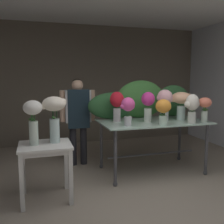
% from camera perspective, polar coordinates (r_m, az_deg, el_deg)
% --- Properties ---
extents(ground_plane, '(8.56, 8.56, 0.00)m').
position_cam_1_polar(ground_plane, '(4.71, 1.04, -11.82)').
color(ground_plane, gray).
extents(wall_back, '(5.52, 0.12, 2.79)m').
position_cam_1_polar(wall_back, '(6.32, -4.40, 6.06)').
color(wall_back, '#706656').
rests_on(wall_back, ground).
extents(display_table_glass, '(1.74, 1.00, 0.87)m').
position_cam_1_polar(display_table_glass, '(4.32, 8.90, -3.65)').
color(display_table_glass, '#ADCFBF').
rests_on(display_table_glass, ground).
extents(side_table_white, '(0.65, 0.57, 0.73)m').
position_cam_1_polar(side_table_white, '(3.43, -14.55, -8.65)').
color(side_table_white, white).
rests_on(side_table_white, ground).
extents(florist, '(0.63, 0.24, 1.55)m').
position_cam_1_polar(florist, '(4.61, -7.56, -0.10)').
color(florist, '#232328').
rests_on(florist, ground).
extents(foliage_backdrop, '(1.93, 0.32, 0.66)m').
position_cam_1_polar(foliage_backdrop, '(4.60, 6.84, 2.42)').
color(foliage_backdrop, '#28562D').
rests_on(foliage_backdrop, display_table_glass).
extents(vase_blush_dahlias, '(0.27, 0.25, 0.51)m').
position_cam_1_polar(vase_blush_dahlias, '(4.31, 11.59, 2.26)').
color(vase_blush_dahlias, silver).
rests_on(vase_blush_dahlias, display_table_glass).
extents(vase_ivory_roses, '(0.27, 0.20, 0.46)m').
position_cam_1_polar(vase_ivory_roses, '(4.16, 17.32, 1.17)').
color(vase_ivory_roses, silver).
rests_on(vase_ivory_roses, display_table_glass).
extents(vase_fuchsia_snapdragons, '(0.23, 0.20, 0.42)m').
position_cam_1_polar(vase_fuchsia_snapdragons, '(3.78, 3.56, 0.86)').
color(vase_fuchsia_snapdragons, silver).
rests_on(vase_fuchsia_snapdragons, display_table_glass).
extents(vase_crimson_lilies, '(0.24, 0.23, 0.49)m').
position_cam_1_polar(vase_crimson_lilies, '(4.13, 1.10, 1.89)').
color(vase_crimson_lilies, silver).
rests_on(vase_crimson_lilies, display_table_glass).
extents(vase_peach_tulips, '(0.36, 0.32, 0.47)m').
position_cam_1_polar(vase_peach_tulips, '(4.45, 15.04, 2.29)').
color(vase_peach_tulips, silver).
rests_on(vase_peach_tulips, display_table_glass).
extents(vase_magenta_hydrangea, '(0.22, 0.21, 0.48)m').
position_cam_1_polar(vase_magenta_hydrangea, '(4.14, 7.92, 1.80)').
color(vase_magenta_hydrangea, silver).
rests_on(vase_magenta_hydrangea, display_table_glass).
extents(vase_sunset_anemones, '(0.23, 0.23, 0.39)m').
position_cam_1_polar(vase_sunset_anemones, '(3.92, 11.26, 0.60)').
color(vase_sunset_anemones, silver).
rests_on(vase_sunset_anemones, display_table_glass).
extents(vase_coral_carnations, '(0.21, 0.21, 0.40)m').
position_cam_1_polar(vase_coral_carnations, '(4.36, 19.83, 1.17)').
color(vase_coral_carnations, silver).
rests_on(vase_coral_carnations, display_table_glass).
extents(vase_white_roses_tall, '(0.23, 0.23, 0.56)m').
position_cam_1_polar(vase_white_roses_tall, '(3.33, -17.06, -1.11)').
color(vase_white_roses_tall, silver).
rests_on(vase_white_roses_tall, side_table_white).
extents(vase_cream_lisianthus_tall, '(0.33, 0.30, 0.60)m').
position_cam_1_polar(vase_cream_lisianthus_tall, '(3.39, -12.63, 0.01)').
color(vase_cream_lisianthus_tall, silver).
rests_on(vase_cream_lisianthus_tall, side_table_white).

